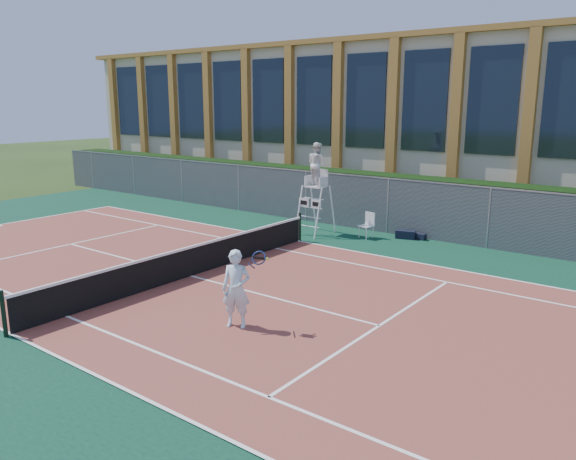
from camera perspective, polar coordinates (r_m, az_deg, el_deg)
The scene contains 12 objects.
ground at distance 17.26m, azimuth -9.86°, elevation -4.70°, with size 120.00×120.00×0.00m, color #233814.
apron at distance 17.92m, azimuth -7.52°, elevation -3.95°, with size 36.00×20.00×0.01m, color #0B3327.
tennis_court at distance 17.25m, azimuth -9.86°, elevation -4.64°, with size 23.77×10.97×0.02m, color brown.
tennis_net at distance 17.10m, azimuth -9.93°, elevation -2.99°, with size 0.10×11.30×1.10m.
fence at distance 23.68m, azimuth 5.79°, elevation 2.94°, with size 40.00×0.06×2.20m, color #595E60, non-canonical shape.
hedge at distance 24.70m, azimuth 7.25°, elevation 3.31°, with size 40.00×1.40×2.20m, color black.
building at distance 31.52m, azimuth 14.83°, elevation 10.61°, with size 45.00×10.60×8.22m.
umpire_chair at distance 22.13m, azimuth 2.96°, elevation 6.45°, with size 1.03×1.58×3.68m.
plastic_chair at distance 21.86m, azimuth 8.13°, elevation 0.71°, with size 0.55×0.55×1.00m.
sports_bag_near at distance 22.08m, azimuth 11.84°, elevation -0.47°, with size 0.74×0.30×0.32m, color black.
sports_bag_far at distance 22.12m, azimuth 13.11°, elevation -0.62°, with size 0.57×0.25×0.23m, color black.
tennis_player at distance 13.05m, azimuth -5.27°, elevation -5.95°, with size 1.08×0.81×1.84m.
Camera 1 is at (12.16, -11.11, 5.15)m, focal length 35.00 mm.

